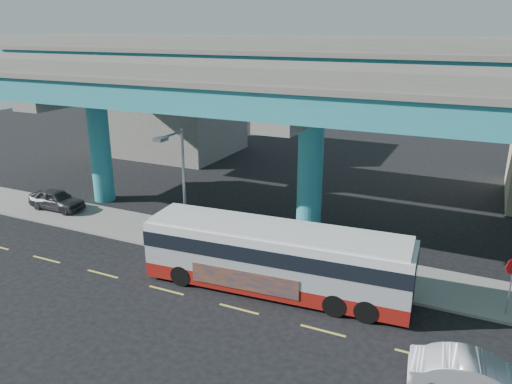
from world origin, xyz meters
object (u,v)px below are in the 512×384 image
at_px(transit_bus, 276,256).
at_px(sedan, 476,377).
at_px(street_lamp, 178,174).
at_px(parked_car, 57,200).

xyz_separation_m(transit_bus, sedan, (9.18, -3.80, -1.07)).
relative_size(sedan, street_lamp, 0.67).
bearing_deg(sedan, transit_bus, 59.85).
bearing_deg(sedan, parked_car, 67.07).
bearing_deg(transit_bus, parked_car, 164.48).
bearing_deg(parked_car, transit_bus, -102.07).
xyz_separation_m(transit_bus, street_lamp, (-6.37, 1.43, 2.93)).
distance_m(sedan, street_lamp, 16.89).
distance_m(parked_car, street_lamp, 12.56).
relative_size(transit_bus, parked_car, 3.15).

